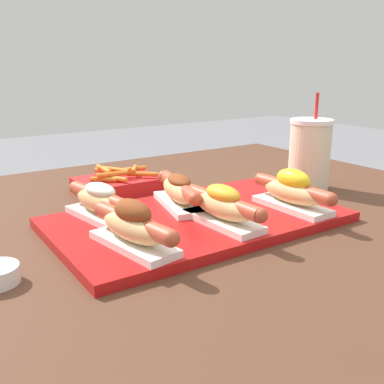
{
  "coord_description": "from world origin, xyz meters",
  "views": [
    {
      "loc": [
        -0.46,
        -0.67,
        1.01
      ],
      "look_at": [
        -0.01,
        0.01,
        0.78
      ],
      "focal_mm": 42.0,
      "sensor_mm": 36.0,
      "label": 1
    }
  ],
  "objects_px": {
    "drink_cup": "(310,154)",
    "fries_basket": "(118,184)",
    "hot_dog_1": "(223,206)",
    "hot_dog_3": "(101,202)",
    "serving_tray": "(198,219)",
    "hot_dog_4": "(179,191)",
    "hot_dog_2": "(293,191)",
    "hot_dog_0": "(133,226)"
  },
  "relations": [
    {
      "from": "drink_cup",
      "to": "fries_basket",
      "type": "height_order",
      "value": "drink_cup"
    },
    {
      "from": "hot_dog_1",
      "to": "hot_dog_3",
      "type": "bearing_deg",
      "value": 139.07
    },
    {
      "from": "serving_tray",
      "to": "hot_dog_4",
      "type": "height_order",
      "value": "hot_dog_4"
    },
    {
      "from": "fries_basket",
      "to": "serving_tray",
      "type": "bearing_deg",
      "value": -82.96
    },
    {
      "from": "hot_dog_2",
      "to": "hot_dog_4",
      "type": "relative_size",
      "value": 1.02
    },
    {
      "from": "drink_cup",
      "to": "hot_dog_2",
      "type": "bearing_deg",
      "value": -145.22
    },
    {
      "from": "serving_tray",
      "to": "hot_dog_0",
      "type": "distance_m",
      "value": 0.19
    },
    {
      "from": "serving_tray",
      "to": "fries_basket",
      "type": "height_order",
      "value": "fries_basket"
    },
    {
      "from": "serving_tray",
      "to": "drink_cup",
      "type": "bearing_deg",
      "value": 9.45
    },
    {
      "from": "hot_dog_3",
      "to": "hot_dog_2",
      "type": "bearing_deg",
      "value": -24.14
    },
    {
      "from": "hot_dog_1",
      "to": "hot_dog_4",
      "type": "height_order",
      "value": "hot_dog_1"
    },
    {
      "from": "hot_dog_1",
      "to": "fries_basket",
      "type": "relative_size",
      "value": 1.11
    },
    {
      "from": "hot_dog_2",
      "to": "drink_cup",
      "type": "xyz_separation_m",
      "value": [
        0.19,
        0.13,
        0.03
      ]
    },
    {
      "from": "serving_tray",
      "to": "fries_basket",
      "type": "relative_size",
      "value": 2.92
    },
    {
      "from": "drink_cup",
      "to": "hot_dog_1",
      "type": "bearing_deg",
      "value": -160.43
    },
    {
      "from": "hot_dog_1",
      "to": "hot_dog_3",
      "type": "distance_m",
      "value": 0.22
    },
    {
      "from": "serving_tray",
      "to": "hot_dog_1",
      "type": "xyz_separation_m",
      "value": [
        0.01,
        -0.07,
        0.04
      ]
    },
    {
      "from": "drink_cup",
      "to": "fries_basket",
      "type": "bearing_deg",
      "value": 150.81
    },
    {
      "from": "hot_dog_3",
      "to": "hot_dog_0",
      "type": "bearing_deg",
      "value": -93.88
    },
    {
      "from": "hot_dog_1",
      "to": "hot_dog_3",
      "type": "xyz_separation_m",
      "value": [
        -0.17,
        0.14,
        -0.0
      ]
    },
    {
      "from": "hot_dog_1",
      "to": "hot_dog_4",
      "type": "distance_m",
      "value": 0.13
    },
    {
      "from": "hot_dog_3",
      "to": "hot_dog_4",
      "type": "bearing_deg",
      "value": -5.72
    },
    {
      "from": "hot_dog_1",
      "to": "fries_basket",
      "type": "bearing_deg",
      "value": 96.96
    },
    {
      "from": "serving_tray",
      "to": "fries_basket",
      "type": "distance_m",
      "value": 0.28
    },
    {
      "from": "hot_dog_2",
      "to": "fries_basket",
      "type": "height_order",
      "value": "hot_dog_2"
    },
    {
      "from": "hot_dog_0",
      "to": "serving_tray",
      "type": "bearing_deg",
      "value": 23.16
    },
    {
      "from": "hot_dog_4",
      "to": "drink_cup",
      "type": "bearing_deg",
      "value": -0.44
    },
    {
      "from": "hot_dog_2",
      "to": "serving_tray",
      "type": "bearing_deg",
      "value": 157.95
    },
    {
      "from": "serving_tray",
      "to": "hot_dog_2",
      "type": "distance_m",
      "value": 0.19
    },
    {
      "from": "hot_dog_4",
      "to": "serving_tray",
      "type": "bearing_deg",
      "value": -88.38
    },
    {
      "from": "hot_dog_1",
      "to": "hot_dog_2",
      "type": "xyz_separation_m",
      "value": [
        0.17,
        -0.0,
        0.0
      ]
    },
    {
      "from": "serving_tray",
      "to": "drink_cup",
      "type": "relative_size",
      "value": 2.37
    },
    {
      "from": "hot_dog_2",
      "to": "hot_dog_4",
      "type": "height_order",
      "value": "hot_dog_2"
    },
    {
      "from": "hot_dog_0",
      "to": "hot_dog_1",
      "type": "relative_size",
      "value": 0.99
    },
    {
      "from": "hot_dog_0",
      "to": "hot_dog_4",
      "type": "height_order",
      "value": "hot_dog_0"
    },
    {
      "from": "serving_tray",
      "to": "hot_dog_3",
      "type": "bearing_deg",
      "value": 153.66
    },
    {
      "from": "hot_dog_0",
      "to": "drink_cup",
      "type": "bearing_deg",
      "value": 14.02
    },
    {
      "from": "hot_dog_1",
      "to": "hot_dog_4",
      "type": "relative_size",
      "value": 1.02
    },
    {
      "from": "drink_cup",
      "to": "hot_dog_0",
      "type": "bearing_deg",
      "value": -165.98
    },
    {
      "from": "hot_dog_3",
      "to": "fries_basket",
      "type": "height_order",
      "value": "hot_dog_3"
    },
    {
      "from": "hot_dog_3",
      "to": "hot_dog_4",
      "type": "height_order",
      "value": "hot_dog_3"
    },
    {
      "from": "hot_dog_1",
      "to": "drink_cup",
      "type": "bearing_deg",
      "value": 19.57
    }
  ]
}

